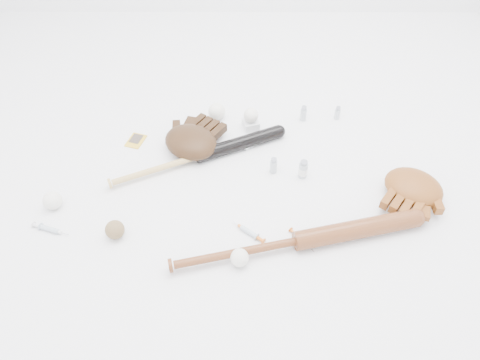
{
  "coord_description": "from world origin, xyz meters",
  "views": [
    {
      "loc": [
        0.02,
        -1.27,
        1.39
      ],
      "look_at": [
        0.02,
        -0.01,
        0.06
      ],
      "focal_mm": 35.0,
      "sensor_mm": 36.0,
      "label": 1
    }
  ],
  "objects_px": {
    "glove_dark": "(191,142)",
    "bat_wood": "(298,241)",
    "pedestal": "(251,124)",
    "bat_dark": "(199,156)"
  },
  "relations": [
    {
      "from": "pedestal",
      "to": "bat_dark",
      "type": "bearing_deg",
      "value": -134.95
    },
    {
      "from": "bat_dark",
      "to": "glove_dark",
      "type": "xyz_separation_m",
      "value": [
        -0.04,
        0.07,
        0.02
      ]
    },
    {
      "from": "bat_wood",
      "to": "pedestal",
      "type": "height_order",
      "value": "bat_wood"
    },
    {
      "from": "bat_wood",
      "to": "pedestal",
      "type": "relative_size",
      "value": 14.42
    },
    {
      "from": "bat_wood",
      "to": "glove_dark",
      "type": "bearing_deg",
      "value": 115.91
    },
    {
      "from": "bat_wood",
      "to": "glove_dark",
      "type": "relative_size",
      "value": 3.43
    },
    {
      "from": "glove_dark",
      "to": "bat_wood",
      "type": "bearing_deg",
      "value": -16.63
    },
    {
      "from": "bat_dark",
      "to": "pedestal",
      "type": "relative_size",
      "value": 12.04
    },
    {
      "from": "bat_wood",
      "to": "pedestal",
      "type": "bearing_deg",
      "value": 89.98
    },
    {
      "from": "glove_dark",
      "to": "pedestal",
      "type": "bearing_deg",
      "value": 65.2
    }
  ]
}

